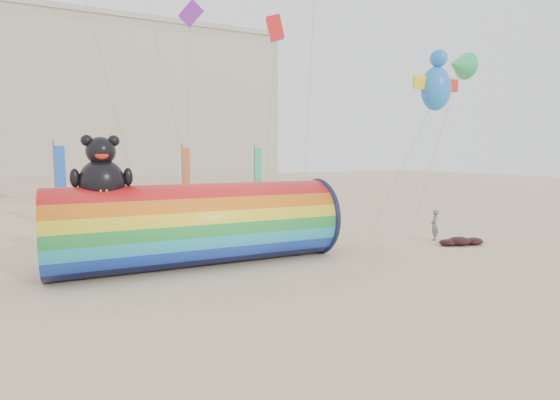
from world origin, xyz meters
name	(u,v)px	position (x,y,z in m)	size (l,w,h in m)	color
ground	(285,263)	(0.00, 0.00, 0.00)	(160.00, 160.00, 0.00)	#CCB58C
hotel_building	(27,105)	(-12.00, 45.95, 10.31)	(60.40, 15.40, 20.60)	#B7AD99
windsock_assembly	(199,222)	(-3.19, 1.22, 1.71)	(11.16, 3.40, 5.14)	red
kite_handler	(435,225)	(8.91, 0.81, 0.79)	(0.58, 0.38, 1.59)	slate
fabric_bundle	(462,241)	(9.37, -0.55, 0.17)	(2.62, 1.35, 0.41)	black
festival_banners	(178,179)	(-0.74, 15.86, 2.64)	(14.89, 3.70, 5.20)	#59595E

